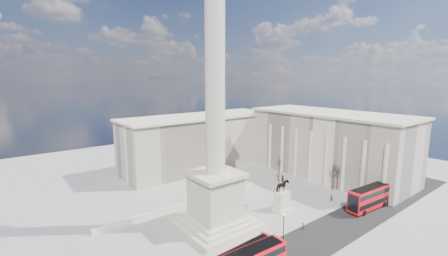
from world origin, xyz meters
TOP-DOWN VIEW (x-y plane):
  - ground at (0.00, 0.00)m, footprint 180.00×180.00m
  - asphalt_road at (5.00, -10.00)m, footprint 120.00×9.00m
  - nelsons_column at (0.00, 5.00)m, footprint 14.00×14.00m
  - balustrade_wall at (0.00, 16.00)m, footprint 40.00×0.60m
  - building_east at (45.00, 10.00)m, footprint 19.00×46.00m
  - building_northeast at (20.00, 40.00)m, footprint 51.00×17.00m
  - red_bus_c at (31.10, -9.56)m, footprint 12.56×3.80m
  - red_bus_d at (42.91, -9.03)m, footprint 12.26×3.03m
  - victorian_lamp at (5.08, -7.57)m, footprint 0.50×0.50m
  - equestrian_statue at (15.38, 1.77)m, footprint 3.78×2.83m
  - bare_tree_near at (34.97, 1.71)m, footprint 1.69×1.69m
  - bare_tree_mid at (35.95, 1.20)m, footprint 1.63×1.63m
  - bare_tree_far at (28.60, 14.39)m, footprint 1.71×1.71m
  - pedestrian_walking at (11.89, -6.50)m, footprint 0.57×0.39m
  - pedestrian_standing at (28.20, -2.10)m, footprint 0.77×0.62m
  - pedestrian_crossing at (3.69, -3.92)m, footprint 0.96×0.85m

SIDE VIEW (x-z plane):
  - ground at x=0.00m, z-range 0.00..0.00m
  - asphalt_road at x=5.00m, z-range 0.00..0.01m
  - balustrade_wall at x=0.00m, z-range 0.00..1.10m
  - pedestrian_standing at x=28.20m, z-range 0.00..1.51m
  - pedestrian_walking at x=11.89m, z-range 0.00..1.51m
  - pedestrian_crossing at x=3.69m, z-range 0.00..1.56m
  - red_bus_d at x=42.91m, z-range 0.12..5.08m
  - red_bus_c at x=31.10m, z-range 0.12..5.14m
  - equestrian_statue at x=15.38m, z-range -1.23..6.70m
  - victorian_lamp at x=5.08m, z-range 0.52..6.32m
  - bare_tree_mid at x=35.95m, z-range 1.78..7.97m
  - bare_tree_far at x=28.60m, z-range 2.01..8.98m
  - bare_tree_near at x=34.97m, z-range 2.13..9.54m
  - building_northeast at x=20.00m, z-range 0.02..16.62m
  - building_east at x=45.00m, z-range 0.02..18.62m
  - nelsons_column at x=0.00m, z-range -12.01..37.84m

